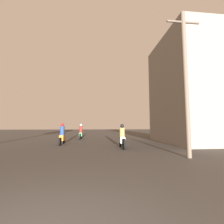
{
  "coord_description": "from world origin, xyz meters",
  "views": [
    {
      "loc": [
        0.78,
        -1.44,
        1.38
      ],
      "look_at": [
        2.63,
        16.46,
        3.07
      ],
      "focal_mm": 24.0,
      "sensor_mm": 36.0,
      "label": 1
    }
  ],
  "objects": [
    {
      "name": "motorcycle_silver",
      "position": [
        2.39,
        7.96,
        0.61
      ],
      "size": [
        0.6,
        1.91,
        1.5
      ],
      "rotation": [
        0.0,
        0.0,
        0.11
      ],
      "color": "black",
      "rests_on": "ground_plane"
    },
    {
      "name": "motorcycle_green",
      "position": [
        -0.86,
        14.85,
        0.65
      ],
      "size": [
        0.6,
        2.11,
        1.61
      ],
      "rotation": [
        0.0,
        0.0,
        -0.01
      ],
      "color": "black",
      "rests_on": "ground_plane"
    },
    {
      "name": "building_right_near",
      "position": [
        8.39,
        10.29,
        4.42
      ],
      "size": [
        4.31,
        6.39,
        8.84
      ],
      "color": "gray",
      "rests_on": "ground_plane"
    },
    {
      "name": "utility_pole_near",
      "position": [
        4.82,
        4.84,
        3.56
      ],
      "size": [
        1.6,
        0.2,
        6.8
      ],
      "color": "#6B5B4C",
      "rests_on": "ground_plane"
    },
    {
      "name": "motorcycle_orange",
      "position": [
        -1.78,
        10.24,
        0.64
      ],
      "size": [
        0.6,
        1.94,
        1.6
      ],
      "rotation": [
        0.0,
        0.0,
        -0.02
      ],
      "color": "black",
      "rests_on": "ground_plane"
    }
  ]
}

